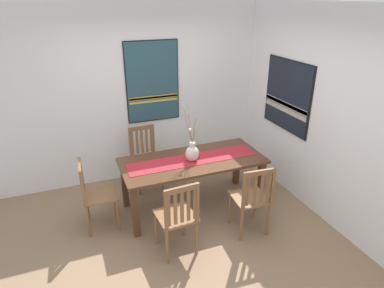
{
  "coord_description": "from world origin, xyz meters",
  "views": [
    {
      "loc": [
        -1.19,
        -3.12,
        2.75
      ],
      "look_at": [
        0.27,
        0.62,
        0.97
      ],
      "focal_mm": 31.24,
      "sensor_mm": 36.0,
      "label": 1
    }
  ],
  "objects_px": {
    "chair_1": "(252,198)",
    "centerpiece_vase": "(192,152)",
    "painting_on_side_wall": "(288,96)",
    "chair_0": "(178,216)",
    "dining_table": "(193,167)",
    "painting_on_back_wall": "(152,82)",
    "chair_3": "(145,156)",
    "chair_2": "(95,193)"
  },
  "relations": [
    {
      "from": "chair_1",
      "to": "centerpiece_vase",
      "type": "bearing_deg",
      "value": 122.83
    },
    {
      "from": "painting_on_side_wall",
      "to": "chair_0",
      "type": "bearing_deg",
      "value": -155.27
    },
    {
      "from": "chair_0",
      "to": "painting_on_side_wall",
      "type": "xyz_separation_m",
      "value": [
        2.01,
        0.93,
        0.93
      ]
    },
    {
      "from": "chair_1",
      "to": "painting_on_side_wall",
      "type": "height_order",
      "value": "painting_on_side_wall"
    },
    {
      "from": "dining_table",
      "to": "painting_on_side_wall",
      "type": "height_order",
      "value": "painting_on_side_wall"
    },
    {
      "from": "dining_table",
      "to": "painting_on_back_wall",
      "type": "distance_m",
      "value": 1.51
    },
    {
      "from": "chair_1",
      "to": "chair_3",
      "type": "relative_size",
      "value": 1.0
    },
    {
      "from": "centerpiece_vase",
      "to": "painting_on_back_wall",
      "type": "relative_size",
      "value": 0.59
    },
    {
      "from": "chair_1",
      "to": "painting_on_side_wall",
      "type": "xyz_separation_m",
      "value": [
        1.05,
        0.91,
        0.93
      ]
    },
    {
      "from": "centerpiece_vase",
      "to": "painting_on_back_wall",
      "type": "xyz_separation_m",
      "value": [
        -0.17,
        1.22,
        0.68
      ]
    },
    {
      "from": "chair_1",
      "to": "dining_table",
      "type": "bearing_deg",
      "value": 120.54
    },
    {
      "from": "chair_0",
      "to": "painting_on_back_wall",
      "type": "distance_m",
      "value": 2.27
    },
    {
      "from": "chair_0",
      "to": "chair_2",
      "type": "height_order",
      "value": "chair_0"
    },
    {
      "from": "painting_on_back_wall",
      "to": "painting_on_side_wall",
      "type": "distance_m",
      "value": 2.02
    },
    {
      "from": "dining_table",
      "to": "painting_on_side_wall",
      "type": "relative_size",
      "value": 1.88
    },
    {
      "from": "centerpiece_vase",
      "to": "chair_2",
      "type": "bearing_deg",
      "value": 177.53
    },
    {
      "from": "chair_3",
      "to": "painting_on_back_wall",
      "type": "xyz_separation_m",
      "value": [
        0.27,
        0.38,
        1.04
      ]
    },
    {
      "from": "centerpiece_vase",
      "to": "chair_1",
      "type": "xyz_separation_m",
      "value": [
        0.49,
        -0.76,
        -0.37
      ]
    },
    {
      "from": "dining_table",
      "to": "chair_1",
      "type": "bearing_deg",
      "value": -59.46
    },
    {
      "from": "dining_table",
      "to": "chair_0",
      "type": "xyz_separation_m",
      "value": [
        -0.5,
        -0.81,
        -0.13
      ]
    },
    {
      "from": "centerpiece_vase",
      "to": "chair_0",
      "type": "relative_size",
      "value": 0.77
    },
    {
      "from": "chair_0",
      "to": "painting_on_back_wall",
      "type": "relative_size",
      "value": 0.77
    },
    {
      "from": "chair_1",
      "to": "painting_on_back_wall",
      "type": "xyz_separation_m",
      "value": [
        -0.66,
        1.98,
        1.04
      ]
    },
    {
      "from": "chair_0",
      "to": "chair_1",
      "type": "relative_size",
      "value": 1.0
    },
    {
      "from": "chair_0",
      "to": "chair_3",
      "type": "distance_m",
      "value": 1.62
    },
    {
      "from": "centerpiece_vase",
      "to": "painting_on_back_wall",
      "type": "distance_m",
      "value": 1.41
    },
    {
      "from": "dining_table",
      "to": "centerpiece_vase",
      "type": "relative_size",
      "value": 2.62
    },
    {
      "from": "chair_0",
      "to": "centerpiece_vase",
      "type": "bearing_deg",
      "value": 58.36
    },
    {
      "from": "centerpiece_vase",
      "to": "chair_0",
      "type": "bearing_deg",
      "value": -121.64
    },
    {
      "from": "painting_on_back_wall",
      "to": "dining_table",
      "type": "bearing_deg",
      "value": -80.74
    },
    {
      "from": "chair_3",
      "to": "painting_on_back_wall",
      "type": "relative_size",
      "value": 0.77
    },
    {
      "from": "chair_1",
      "to": "chair_2",
      "type": "distance_m",
      "value": 1.94
    },
    {
      "from": "chair_1",
      "to": "painting_on_side_wall",
      "type": "distance_m",
      "value": 1.67
    },
    {
      "from": "centerpiece_vase",
      "to": "chair_2",
      "type": "distance_m",
      "value": 1.33
    },
    {
      "from": "chair_3",
      "to": "painting_on_side_wall",
      "type": "xyz_separation_m",
      "value": [
        1.98,
        -0.69,
        0.93
      ]
    },
    {
      "from": "chair_2",
      "to": "painting_on_back_wall",
      "type": "xyz_separation_m",
      "value": [
        1.11,
        1.17,
        1.05
      ]
    },
    {
      "from": "chair_2",
      "to": "painting_on_back_wall",
      "type": "distance_m",
      "value": 1.92
    },
    {
      "from": "centerpiece_vase",
      "to": "painting_on_side_wall",
      "type": "relative_size",
      "value": 0.72
    },
    {
      "from": "dining_table",
      "to": "painting_on_back_wall",
      "type": "xyz_separation_m",
      "value": [
        -0.19,
        1.18,
        0.91
      ]
    },
    {
      "from": "chair_2",
      "to": "chair_0",
      "type": "bearing_deg",
      "value": -45.77
    },
    {
      "from": "chair_1",
      "to": "chair_3",
      "type": "height_order",
      "value": "same"
    },
    {
      "from": "dining_table",
      "to": "chair_1",
      "type": "relative_size",
      "value": 2.02
    }
  ]
}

